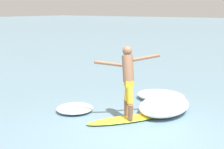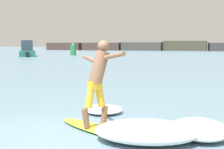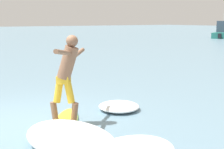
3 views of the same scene
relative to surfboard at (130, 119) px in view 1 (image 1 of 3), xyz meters
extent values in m
plane|color=#688A9C|center=(-0.77, -0.63, -0.04)|extent=(200.00, 200.00, 0.00)
ellipsoid|color=yellow|center=(-0.04, 0.02, 0.00)|extent=(2.17, 1.65, 0.08)
ellipsoid|color=yellow|center=(0.93, -0.60, 0.00)|extent=(0.42, 0.41, 0.07)
ellipsoid|color=#339E56|center=(-0.04, 0.02, 0.00)|extent=(2.19, 1.67, 0.04)
cone|color=black|center=(-0.81, 0.52, -0.10)|extent=(0.07, 0.07, 0.14)
cone|color=black|center=(-0.76, 0.32, -0.10)|extent=(0.07, 0.07, 0.14)
cone|color=black|center=(-0.60, 0.56, -0.10)|extent=(0.07, 0.07, 0.14)
cylinder|color=brown|center=(0.12, 0.18, 0.25)|extent=(0.22, 0.22, 0.43)
cylinder|color=gold|center=(0.05, 0.11, 0.68)|extent=(0.27, 0.27, 0.47)
cylinder|color=brown|center=(-0.19, -0.14, 0.25)|extent=(0.22, 0.22, 0.43)
cylinder|color=gold|center=(-0.12, -0.06, 0.68)|extent=(0.27, 0.27, 0.47)
cube|color=gold|center=(-0.04, 0.02, 0.94)|extent=(0.32, 0.33, 0.16)
cylinder|color=brown|center=(0.03, 0.10, 1.30)|extent=(0.53, 0.53, 0.73)
sphere|color=brown|center=(0.10, 0.17, 1.75)|extent=(0.24, 0.24, 0.24)
cylinder|color=brown|center=(-0.27, 0.49, 1.44)|extent=(0.57, 0.58, 0.21)
cylinder|color=brown|center=(0.44, -0.20, 1.56)|extent=(0.58, 0.56, 0.20)
ellipsoid|color=white|center=(-0.32, 1.63, 0.05)|extent=(1.41, 1.40, 0.19)
ellipsoid|color=white|center=(1.13, -0.42, 0.15)|extent=(2.15, 1.56, 0.37)
ellipsoid|color=white|center=(2.12, 0.19, 0.10)|extent=(1.34, 1.66, 0.28)
camera|label=1|loc=(-6.51, -4.10, 2.78)|focal=50.00mm
camera|label=2|loc=(1.95, -6.17, 1.84)|focal=50.00mm
camera|label=3|loc=(5.79, -2.66, 2.17)|focal=50.00mm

